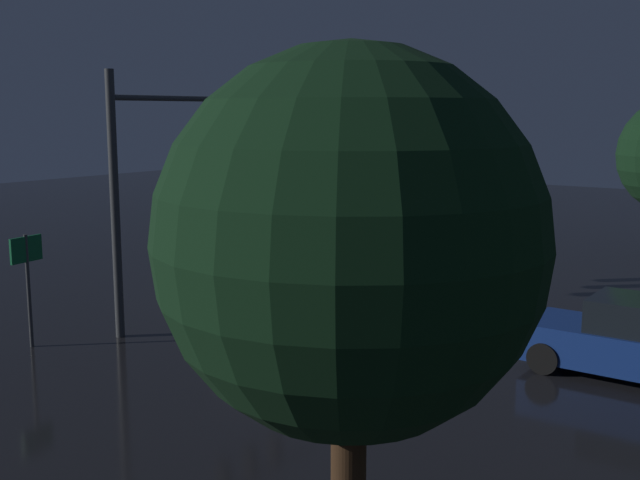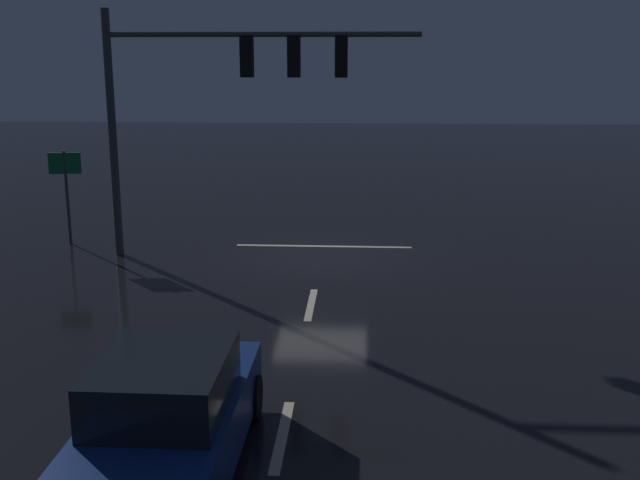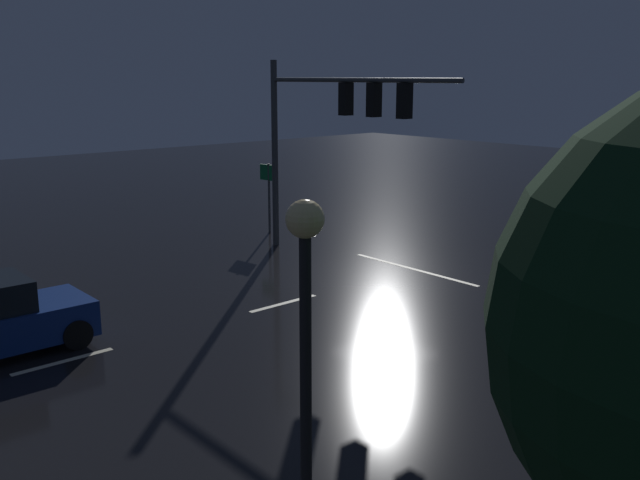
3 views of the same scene
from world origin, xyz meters
name	(u,v)px [view 2 (image 2 of 3)]	position (x,y,z in m)	size (l,w,h in m)	color
ground_plane	(321,258)	(0.00, 0.00, 0.00)	(80.00, 80.00, 0.00)	black
traffic_signal_assembly	(223,82)	(2.56, -0.06, 4.66)	(8.18, 0.47, 6.50)	#383A3D
lane_dash_far	(311,304)	(0.00, 4.00, 0.00)	(2.20, 0.16, 0.01)	beige
lane_dash_mid	(282,435)	(0.00, 10.00, 0.00)	(2.20, 0.16, 0.01)	beige
stop_bar	(324,246)	(0.00, -1.24, 0.00)	(5.00, 0.16, 0.01)	beige
car_approaching	(169,418)	(1.36, 11.11, 0.80)	(1.93, 4.38, 1.70)	navy
route_sign	(66,177)	(7.32, -1.10, 1.95)	(0.90, 0.18, 2.70)	#383A3D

